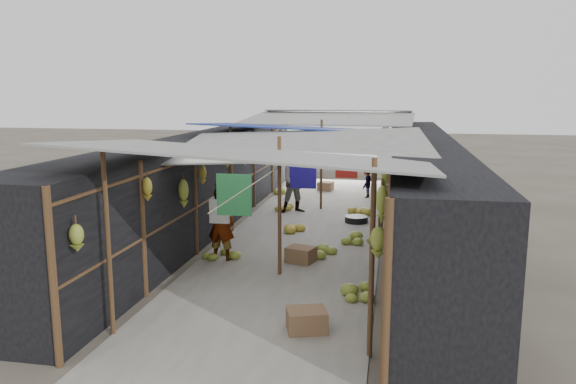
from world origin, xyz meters
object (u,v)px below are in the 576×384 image
Objects in this scene: vendor_elderly at (221,224)px; vendor_seated at (367,182)px; black_basin at (356,220)px; crate_near at (307,321)px; shopper_blue at (296,182)px.

vendor_seated is at bearing -104.57° from vendor_elderly.
black_basin is 4.60m from vendor_elderly.
crate_near is at bearing 130.56° from vendor_elderly.
black_basin is 3.57m from vendor_seated.
shopper_blue reaches higher than black_basin.
shopper_blue is (0.71, 4.77, 0.12)m from vendor_elderly.
vendor_seated is (1.85, 2.58, -0.37)m from shopper_blue.
black_basin is 2.16m from shopper_blue.
crate_near reaches higher than black_basin.
vendor_elderly is 7.79m from vendor_seated.
crate_near is 0.31× the size of shopper_blue.
black_basin is 0.34× the size of shopper_blue.
vendor_elderly is 1.50× the size of vendor_seated.
vendor_elderly is at bearing -7.55° from vendor_seated.
crate_near is 0.93× the size of black_basin.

